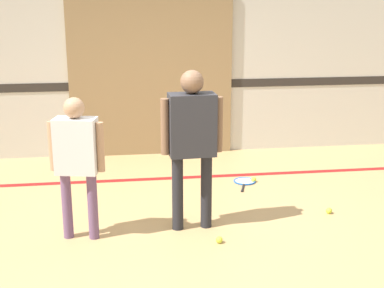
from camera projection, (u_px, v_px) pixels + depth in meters
ground_plane at (177, 227)px, 5.43m from camera, size 16.00×16.00×0.00m
wall_back at (155, 45)px, 7.61m from camera, size 16.00×0.07×3.20m
wall_panel at (151, 74)px, 7.65m from camera, size 2.34×0.05×2.39m
floor_stripe at (164, 178)px, 6.87m from camera, size 14.40×0.10×0.01m
person_instructor at (192, 133)px, 5.15m from camera, size 0.61×0.27×1.60m
person_student_left at (77, 153)px, 4.96m from camera, size 0.51×0.29×1.38m
racket_spare_on_floor at (244, 182)px, 6.72m from camera, size 0.36×0.54×0.03m
tennis_ball_near_instructor at (219, 240)px, 5.06m from camera, size 0.07×0.07×0.07m
tennis_ball_by_spare_racket at (254, 180)px, 6.73m from camera, size 0.07×0.07×0.07m
tennis_ball_stray_left at (329, 211)px, 5.75m from camera, size 0.07×0.07×0.07m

